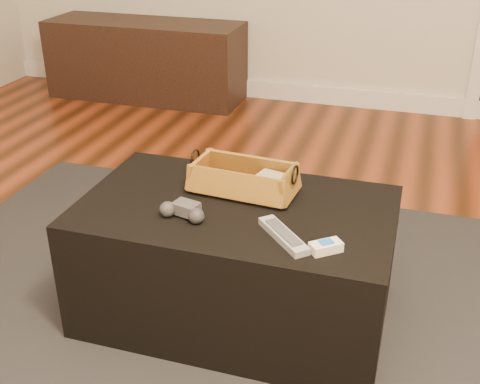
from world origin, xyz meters
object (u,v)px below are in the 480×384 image
(game_controller, at_px, (184,211))
(silver_remote, at_px, (283,235))
(media_cabinet, at_px, (146,60))
(ottoman, at_px, (236,261))
(cream_gadget, at_px, (326,247))
(wicker_basket, at_px, (243,180))
(tv_remote, at_px, (237,186))

(game_controller, distance_m, silver_remote, 0.32)
(media_cabinet, bearing_deg, ottoman, -58.12)
(game_controller, bearing_deg, cream_gadget, -7.59)
(wicker_basket, height_order, cream_gadget, wicker_basket)
(tv_remote, height_order, wicker_basket, wicker_basket)
(media_cabinet, relative_size, ottoman, 1.35)
(tv_remote, relative_size, cream_gadget, 1.91)
(media_cabinet, bearing_deg, game_controller, -61.98)
(silver_remote, distance_m, cream_gadget, 0.13)
(ottoman, height_order, silver_remote, silver_remote)
(game_controller, height_order, cream_gadget, game_controller)
(ottoman, distance_m, game_controller, 0.29)
(media_cabinet, distance_m, game_controller, 2.60)
(wicker_basket, bearing_deg, game_controller, -118.25)
(silver_remote, bearing_deg, tv_remote, 131.62)
(media_cabinet, xyz_separation_m, game_controller, (1.22, -2.29, 0.19))
(media_cabinet, height_order, wicker_basket, wicker_basket)
(tv_remote, bearing_deg, ottoman, -76.02)
(game_controller, bearing_deg, silver_remote, -5.23)
(wicker_basket, relative_size, game_controller, 2.37)
(media_cabinet, height_order, cream_gadget, media_cabinet)
(ottoman, height_order, wicker_basket, wicker_basket)
(tv_remote, relative_size, game_controller, 1.20)
(silver_remote, bearing_deg, media_cabinet, 123.56)
(tv_remote, height_order, silver_remote, tv_remote)
(ottoman, relative_size, tv_remote, 5.38)
(cream_gadget, bearing_deg, game_controller, 172.41)
(game_controller, relative_size, silver_remote, 0.81)
(cream_gadget, bearing_deg, ottoman, 149.98)
(ottoman, relative_size, wicker_basket, 2.73)
(tv_remote, bearing_deg, wicker_basket, 30.87)
(game_controller, xyz_separation_m, cream_gadget, (0.45, -0.06, -0.01))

